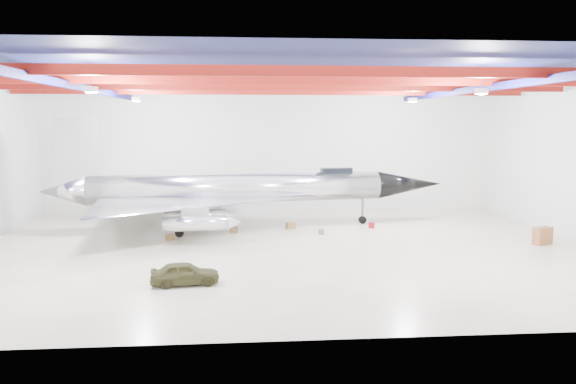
{
  "coord_description": "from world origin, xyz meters",
  "views": [
    {
      "loc": [
        -2.56,
        -34.94,
        8.13
      ],
      "look_at": [
        0.46,
        2.0,
        3.44
      ],
      "focal_mm": 35.0,
      "sensor_mm": 36.0,
      "label": 1
    }
  ],
  "objects": [
    {
      "name": "floor",
      "position": [
        0.0,
        0.0,
        0.0
      ],
      "size": [
        40.0,
        40.0,
        0.0
      ],
      "primitive_type": "plane",
      "color": "#B7A891",
      "rests_on": "ground"
    },
    {
      "name": "engine_drum",
      "position": [
        3.09,
        4.58,
        0.19
      ],
      "size": [
        0.54,
        0.54,
        0.37
      ],
      "primitive_type": "cylinder",
      "rotation": [
        0.0,
        0.0,
        0.37
      ],
      "color": "#59595B",
      "rests_on": "floor"
    },
    {
      "name": "jet_aircraft",
      "position": [
        -2.97,
        7.57,
        2.76
      ],
      "size": [
        30.92,
        19.21,
        8.43
      ],
      "rotation": [
        0.0,
        0.0,
        0.09
      ],
      "color": "silver",
      "rests_on": "floor"
    },
    {
      "name": "desk",
      "position": [
        17.26,
        0.08,
        0.58
      ],
      "size": [
        1.41,
        1.04,
        1.16
      ],
      "primitive_type": "cube",
      "rotation": [
        0.0,
        0.0,
        0.36
      ],
      "color": "brown",
      "rests_on": "floor"
    },
    {
      "name": "crate_small",
      "position": [
        -5.34,
        7.01,
        0.13
      ],
      "size": [
        0.44,
        0.39,
        0.27
      ],
      "primitive_type": "cube",
      "rotation": [
        0.0,
        0.0,
        0.25
      ],
      "color": "#59595B",
      "rests_on": "floor"
    },
    {
      "name": "parts_bin",
      "position": [
        1.07,
        6.99,
        0.23
      ],
      "size": [
        0.77,
        0.69,
        0.45
      ],
      "primitive_type": "cube",
      "rotation": [
        0.0,
        0.0,
        0.3
      ],
      "color": "olive",
      "rests_on": "floor"
    },
    {
      "name": "tool_chest",
      "position": [
        7.26,
        6.65,
        0.21
      ],
      "size": [
        0.61,
        0.61,
        0.42
      ],
      "primitive_type": "cylinder",
      "rotation": [
        0.0,
        0.0,
        0.4
      ],
      "color": "maroon",
      "rests_on": "floor"
    },
    {
      "name": "ceiling_structure",
      "position": [
        0.0,
        0.0,
        10.32
      ],
      "size": [
        39.5,
        29.5,
        1.08
      ],
      "color": "maroon",
      "rests_on": "ceiling"
    },
    {
      "name": "ceiling",
      "position": [
        0.0,
        0.0,
        11.0
      ],
      "size": [
        40.0,
        40.0,
        0.0
      ],
      "primitive_type": "plane",
      "rotation": [
        3.14,
        0.0,
        0.0
      ],
      "color": "#0A0F38",
      "rests_on": "wall_back"
    },
    {
      "name": "jeep",
      "position": [
        -5.47,
        -7.34,
        0.58
      ],
      "size": [
        3.55,
        1.77,
        1.16
      ],
      "primitive_type": "imported",
      "rotation": [
        0.0,
        0.0,
        1.69
      ],
      "color": "#36351B",
      "rests_on": "floor"
    },
    {
      "name": "crate_ply",
      "position": [
        -7.58,
        3.43,
        0.19
      ],
      "size": [
        0.64,
        0.57,
        0.38
      ],
      "primitive_type": "cube",
      "rotation": [
        0.0,
        0.0,
        -0.29
      ],
      "color": "olive",
      "rests_on": "floor"
    },
    {
      "name": "wall_back",
      "position": [
        0.0,
        15.0,
        5.5
      ],
      "size": [
        40.0,
        0.0,
        40.0
      ],
      "primitive_type": "plane",
      "rotation": [
        1.57,
        0.0,
        0.0
      ],
      "color": "silver",
      "rests_on": "floor"
    },
    {
      "name": "oil_barrel",
      "position": [
        -3.24,
        5.79,
        0.2
      ],
      "size": [
        0.61,
        0.51,
        0.39
      ],
      "primitive_type": "cube",
      "rotation": [
        0.0,
        0.0,
        0.12
      ],
      "color": "olive",
      "rests_on": "floor"
    }
  ]
}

